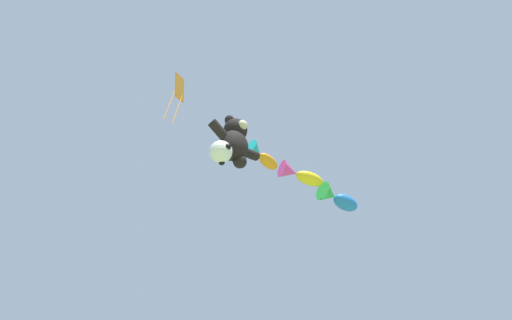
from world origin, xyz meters
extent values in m
ellipsoid|color=black|center=(-0.20, 7.05, 12.66)|extent=(1.13, 0.96, 1.38)
sphere|color=black|center=(-0.20, 7.05, 13.68)|extent=(0.95, 0.95, 0.95)
sphere|color=beige|center=(-0.20, 6.65, 13.61)|extent=(0.40, 0.40, 0.40)
sphere|color=black|center=(-0.54, 7.05, 14.05)|extent=(0.39, 0.39, 0.39)
cylinder|color=black|center=(-1.02, 7.05, 12.90)|extent=(0.82, 0.37, 0.64)
sphere|color=black|center=(-0.51, 7.05, 12.01)|extent=(0.51, 0.51, 0.51)
sphere|color=black|center=(0.14, 7.05, 14.05)|extent=(0.39, 0.39, 0.39)
cylinder|color=black|center=(0.62, 7.05, 12.90)|extent=(0.82, 0.37, 0.64)
sphere|color=black|center=(0.11, 7.05, 12.01)|extent=(0.51, 0.51, 0.51)
sphere|color=white|center=(-0.90, 6.88, 11.52)|extent=(0.79, 0.79, 0.79)
sphere|color=black|center=(-0.53, 6.88, 11.52)|extent=(0.22, 0.22, 0.22)
sphere|color=black|center=(-0.98, 7.13, 11.77)|extent=(0.22, 0.22, 0.22)
sphere|color=black|center=(-0.90, 6.53, 11.46)|extent=(0.22, 0.22, 0.22)
sphere|color=black|center=(-0.72, 7.01, 11.22)|extent=(0.22, 0.22, 0.22)
ellipsoid|color=orange|center=(3.32, 8.63, 16.16)|extent=(1.25, 0.70, 0.54)
cone|color=#19ADB2|center=(2.37, 8.57, 16.16)|extent=(0.72, 0.83, 0.79)
sphere|color=black|center=(3.71, 8.65, 16.31)|extent=(0.14, 0.14, 0.14)
ellipsoid|color=yellow|center=(5.96, 8.13, 16.56)|extent=(1.76, 1.24, 0.64)
cone|color=#E53F9E|center=(4.79, 8.54, 16.56)|extent=(1.14, 1.18, 0.95)
sphere|color=black|center=(6.45, 7.97, 16.73)|extent=(0.17, 0.17, 0.17)
ellipsoid|color=blue|center=(8.52, 7.79, 16.32)|extent=(1.68, 1.16, 0.75)
cone|color=green|center=(7.34, 8.01, 16.32)|extent=(1.04, 1.25, 1.11)
sphere|color=black|center=(9.00, 7.70, 16.52)|extent=(0.20, 0.20, 0.20)
cube|color=orange|center=(-2.47, 8.11, 15.58)|extent=(1.15, 0.93, 1.45)
cylinder|color=orange|center=(-2.66, 8.13, 14.12)|extent=(0.03, 0.22, 2.00)
cylinder|color=orange|center=(-2.29, 8.15, 14.17)|extent=(0.03, 0.18, 1.90)
camera|label=1|loc=(-5.84, 0.13, 0.80)|focal=28.00mm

